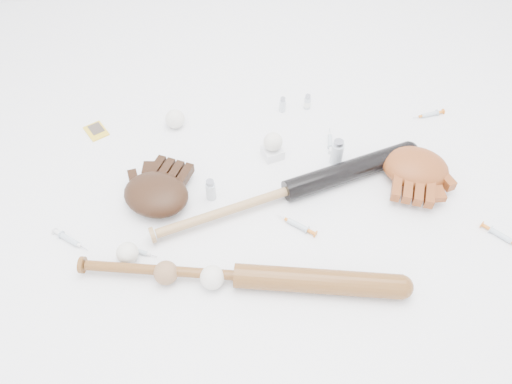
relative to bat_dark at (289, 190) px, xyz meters
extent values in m
plane|color=white|center=(-0.06, -0.01, -0.04)|extent=(3.00, 3.00, 0.00)
cube|color=gold|center=(-0.66, 0.44, -0.03)|extent=(0.10, 0.12, 0.01)
cube|color=white|center=(-0.02, 0.20, -0.02)|extent=(0.08, 0.08, 0.04)
sphere|color=silver|center=(-0.02, 0.20, 0.04)|extent=(0.07, 0.07, 0.07)
sphere|color=silver|center=(-0.54, -0.16, 0.00)|extent=(0.07, 0.07, 0.07)
sphere|color=silver|center=(-0.36, 0.42, 0.00)|extent=(0.07, 0.07, 0.07)
sphere|color=silver|center=(-0.29, -0.29, 0.00)|extent=(0.07, 0.07, 0.07)
sphere|color=#8B6443|center=(-0.42, -0.25, 0.00)|extent=(0.07, 0.07, 0.07)
cylinder|color=silver|center=(0.07, 0.44, 0.00)|extent=(0.02, 0.02, 0.07)
cylinder|color=silver|center=(0.17, 0.44, 0.00)|extent=(0.03, 0.03, 0.07)
cylinder|color=silver|center=(-0.26, 0.04, 0.01)|extent=(0.03, 0.03, 0.09)
cylinder|color=silver|center=(0.20, 0.13, 0.02)|extent=(0.04, 0.04, 0.10)
camera|label=1|loc=(-0.29, -1.05, 1.28)|focal=35.00mm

